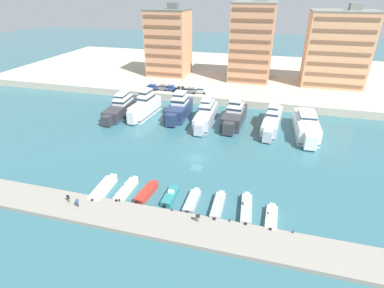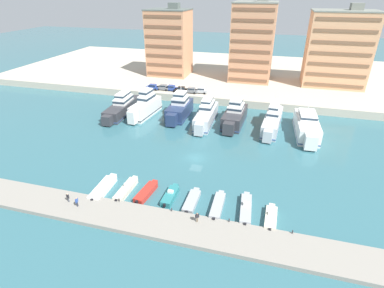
{
  "view_description": "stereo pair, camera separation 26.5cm",
  "coord_description": "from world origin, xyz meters",
  "px_view_note": "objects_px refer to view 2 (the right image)",
  "views": [
    {
      "loc": [
        13.47,
        -52.94,
        31.87
      ],
      "look_at": [
        -1.24,
        1.32,
        2.5
      ],
      "focal_mm": 28.0,
      "sensor_mm": 36.0,
      "label": 1
    },
    {
      "loc": [
        13.73,
        -52.87,
        31.87
      ],
      "look_at": [
        -1.24,
        1.32,
        2.5
      ],
      "focal_mm": 28.0,
      "sensor_mm": 36.0,
      "label": 2
    }
  ],
  "objects_px": {
    "motorboat_grey_center": "(192,201)",
    "car_black_center_left": "(181,89)",
    "motorboat_teal_center_left": "(170,195)",
    "car_grey_center": "(191,90)",
    "motorboat_grey_center_right": "(218,206)",
    "car_blue_mid_left": "(171,88)",
    "car_silver_center_right": "(201,90)",
    "yacht_charcoal_center": "(235,115)",
    "motorboat_red_mid_left": "(146,192)",
    "motorboat_cream_right": "(271,218)",
    "pedestrian_far_side": "(77,201)",
    "car_grey_left": "(163,87)",
    "car_blue_far_left": "(153,87)",
    "yacht_white_mid_right": "(307,126)",
    "yacht_silver_center_left": "(206,114)",
    "yacht_white_left": "(145,106)",
    "yacht_charcoal_far_left": "(122,107)",
    "yacht_silver_center_right": "(272,120)",
    "pedestrian_mid_deck": "(197,217)",
    "yacht_navy_mid_left": "(179,108)",
    "motorboat_white_far_left": "(103,188)",
    "motorboat_grey_mid_right": "(246,209)",
    "pedestrian_near_edge": "(68,197)",
    "motorboat_cream_left": "(126,189)"
  },
  "relations": [
    {
      "from": "motorboat_grey_center",
      "to": "car_black_center_left",
      "type": "relative_size",
      "value": 1.6
    },
    {
      "from": "motorboat_teal_center_left",
      "to": "car_grey_center",
      "type": "height_order",
      "value": "car_grey_center"
    },
    {
      "from": "motorboat_grey_center_right",
      "to": "car_blue_mid_left",
      "type": "relative_size",
      "value": 1.78
    },
    {
      "from": "car_silver_center_right",
      "to": "car_grey_center",
      "type": "bearing_deg",
      "value": -167.71
    },
    {
      "from": "car_blue_mid_left",
      "to": "car_grey_center",
      "type": "relative_size",
      "value": 1.0
    },
    {
      "from": "yacht_charcoal_center",
      "to": "car_black_center_left",
      "type": "bearing_deg",
      "value": 142.09
    },
    {
      "from": "motorboat_teal_center_left",
      "to": "motorboat_red_mid_left",
      "type": "bearing_deg",
      "value": -177.35
    },
    {
      "from": "motorboat_cream_right",
      "to": "pedestrian_far_side",
      "type": "bearing_deg",
      "value": -169.26
    },
    {
      "from": "car_grey_left",
      "to": "car_blue_mid_left",
      "type": "relative_size",
      "value": 1.0
    },
    {
      "from": "car_blue_far_left",
      "to": "yacht_white_mid_right",
      "type": "bearing_deg",
      "value": -20.09
    },
    {
      "from": "motorboat_cream_right",
      "to": "car_black_center_left",
      "type": "xyz_separation_m",
      "value": [
        -30.21,
        50.66,
        2.76
      ]
    },
    {
      "from": "yacht_silver_center_left",
      "to": "yacht_charcoal_center",
      "type": "relative_size",
      "value": 1.11
    },
    {
      "from": "yacht_white_left",
      "to": "car_blue_mid_left",
      "type": "height_order",
      "value": "yacht_white_left"
    },
    {
      "from": "yacht_charcoal_center",
      "to": "motorboat_teal_center_left",
      "type": "xyz_separation_m",
      "value": [
        -5.87,
        -34.46,
        -1.8
      ]
    },
    {
      "from": "car_black_center_left",
      "to": "yacht_charcoal_far_left",
      "type": "bearing_deg",
      "value": -127.48
    },
    {
      "from": "yacht_silver_center_right",
      "to": "car_black_center_left",
      "type": "relative_size",
      "value": 4.52
    },
    {
      "from": "yacht_charcoal_center",
      "to": "motorboat_grey_center_right",
      "type": "height_order",
      "value": "yacht_charcoal_center"
    },
    {
      "from": "pedestrian_mid_deck",
      "to": "car_blue_far_left",
      "type": "bearing_deg",
      "value": 118.11
    },
    {
      "from": "yacht_silver_center_right",
      "to": "car_silver_center_right",
      "type": "xyz_separation_m",
      "value": [
        -22.61,
        16.07,
        1.05
      ]
    },
    {
      "from": "pedestrian_mid_deck",
      "to": "pedestrian_far_side",
      "type": "bearing_deg",
      "value": -175.21
    },
    {
      "from": "yacht_navy_mid_left",
      "to": "motorboat_white_far_left",
      "type": "distance_m",
      "value": 36.31
    },
    {
      "from": "motorboat_grey_mid_right",
      "to": "motorboat_red_mid_left",
      "type": "bearing_deg",
      "value": -179.71
    },
    {
      "from": "yacht_silver_center_left",
      "to": "pedestrian_near_edge",
      "type": "bearing_deg",
      "value": -109.53
    },
    {
      "from": "pedestrian_mid_deck",
      "to": "yacht_charcoal_center",
      "type": "bearing_deg",
      "value": 90.29
    },
    {
      "from": "yacht_charcoal_far_left",
      "to": "yacht_charcoal_center",
      "type": "relative_size",
      "value": 1.18
    },
    {
      "from": "motorboat_cream_right",
      "to": "motorboat_grey_center",
      "type": "bearing_deg",
      "value": 176.5
    },
    {
      "from": "yacht_white_left",
      "to": "yacht_silver_center_left",
      "type": "bearing_deg",
      "value": -1.38
    },
    {
      "from": "motorboat_white_far_left",
      "to": "motorboat_grey_mid_right",
      "type": "height_order",
      "value": "motorboat_grey_mid_right"
    },
    {
      "from": "yacht_charcoal_far_left",
      "to": "motorboat_red_mid_left",
      "type": "distance_m",
      "value": 39.85
    },
    {
      "from": "yacht_charcoal_center",
      "to": "motorboat_grey_mid_right",
      "type": "xyz_separation_m",
      "value": [
        6.93,
        -34.57,
        -1.76
      ]
    },
    {
      "from": "yacht_charcoal_center",
      "to": "car_black_center_left",
      "type": "xyz_separation_m",
      "value": [
        -19.34,
        15.06,
        0.95
      ]
    },
    {
      "from": "motorboat_white_far_left",
      "to": "motorboat_grey_center",
      "type": "relative_size",
      "value": 1.21
    },
    {
      "from": "motorboat_cream_left",
      "to": "pedestrian_near_edge",
      "type": "height_order",
      "value": "pedestrian_near_edge"
    },
    {
      "from": "motorboat_red_mid_left",
      "to": "motorboat_grey_mid_right",
      "type": "distance_m",
      "value": 17.12
    },
    {
      "from": "yacht_navy_mid_left",
      "to": "motorboat_grey_center",
      "type": "height_order",
      "value": "yacht_navy_mid_left"
    },
    {
      "from": "yacht_white_mid_right",
      "to": "yacht_charcoal_far_left",
      "type": "bearing_deg",
      "value": 179.18
    },
    {
      "from": "motorboat_cream_left",
      "to": "car_silver_center_right",
      "type": "height_order",
      "value": "car_silver_center_right"
    },
    {
      "from": "yacht_white_left",
      "to": "motorboat_white_far_left",
      "type": "xyz_separation_m",
      "value": [
        6.8,
        -34.66,
        -2.16
      ]
    },
    {
      "from": "yacht_white_left",
      "to": "car_blue_mid_left",
      "type": "relative_size",
      "value": 3.71
    },
    {
      "from": "car_black_center_left",
      "to": "pedestrian_far_side",
      "type": "distance_m",
      "value": 56.39
    },
    {
      "from": "pedestrian_near_edge",
      "to": "pedestrian_mid_deck",
      "type": "distance_m",
      "value": 21.55
    },
    {
      "from": "yacht_navy_mid_left",
      "to": "motorboat_grey_mid_right",
      "type": "distance_m",
      "value": 41.74
    },
    {
      "from": "yacht_charcoal_far_left",
      "to": "pedestrian_near_edge",
      "type": "relative_size",
      "value": 11.47
    },
    {
      "from": "motorboat_red_mid_left",
      "to": "car_grey_left",
      "type": "bearing_deg",
      "value": 107.08
    },
    {
      "from": "yacht_navy_mid_left",
      "to": "yacht_white_mid_right",
      "type": "bearing_deg",
      "value": -4.47
    },
    {
      "from": "motorboat_grey_mid_right",
      "to": "motorboat_grey_center_right",
      "type": "bearing_deg",
      "value": -173.98
    },
    {
      "from": "yacht_silver_center_right",
      "to": "yacht_white_mid_right",
      "type": "distance_m",
      "value": 8.31
    },
    {
      "from": "pedestrian_mid_deck",
      "to": "motorboat_red_mid_left",
      "type": "bearing_deg",
      "value": 154.2
    },
    {
      "from": "yacht_charcoal_center",
      "to": "motorboat_grey_mid_right",
      "type": "relative_size",
      "value": 2.02
    },
    {
      "from": "motorboat_grey_center",
      "to": "car_grey_left",
      "type": "height_order",
      "value": "car_grey_left"
    }
  ]
}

